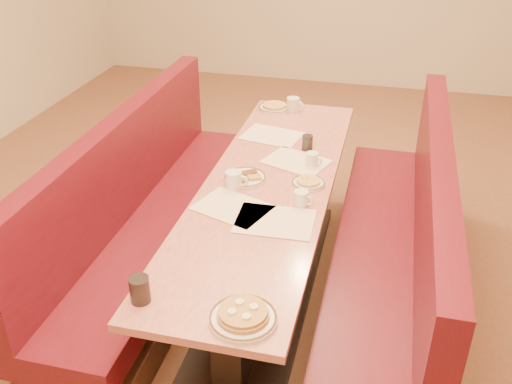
% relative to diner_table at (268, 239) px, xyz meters
% --- Properties ---
extents(ground, '(8.00, 8.00, 0.00)m').
position_rel_diner_table_xyz_m(ground, '(0.00, 0.00, -0.37)').
color(ground, '#9E6647').
rests_on(ground, ground).
extents(diner_table, '(0.70, 2.50, 0.75)m').
position_rel_diner_table_xyz_m(diner_table, '(0.00, 0.00, 0.00)').
color(diner_table, black).
rests_on(diner_table, ground).
extents(booth_left, '(0.55, 2.50, 1.05)m').
position_rel_diner_table_xyz_m(booth_left, '(-0.73, 0.00, -0.01)').
color(booth_left, '#4C3326').
rests_on(booth_left, ground).
extents(booth_right, '(0.55, 2.50, 1.05)m').
position_rel_diner_table_xyz_m(booth_right, '(0.73, 0.00, -0.01)').
color(booth_right, '#4C3326').
rests_on(booth_right, ground).
extents(placemat_near_left, '(0.44, 0.38, 0.00)m').
position_rel_diner_table_xyz_m(placemat_near_left, '(-0.12, -0.30, 0.38)').
color(placemat_near_left, '#FFECC7').
rests_on(placemat_near_left, diner_table).
extents(placemat_near_right, '(0.40, 0.30, 0.00)m').
position_rel_diner_table_xyz_m(placemat_near_right, '(0.12, -0.38, 0.38)').
color(placemat_near_right, '#FFECC7').
rests_on(placemat_near_right, diner_table).
extents(placemat_far_left, '(0.41, 0.34, 0.00)m').
position_rel_diner_table_xyz_m(placemat_far_left, '(-0.12, 0.63, 0.38)').
color(placemat_far_left, '#FFECC7').
rests_on(placemat_far_left, diner_table).
extents(placemat_far_right, '(0.43, 0.38, 0.00)m').
position_rel_diner_table_xyz_m(placemat_far_right, '(0.10, 0.30, 0.38)').
color(placemat_far_right, '#FFECC7').
rests_on(placemat_far_right, diner_table).
extents(pancake_plate, '(0.27, 0.27, 0.06)m').
position_rel_diner_table_xyz_m(pancake_plate, '(0.15, -1.10, 0.40)').
color(pancake_plate, silver).
rests_on(pancake_plate, diner_table).
extents(eggs_plate, '(0.24, 0.24, 0.05)m').
position_rel_diner_table_xyz_m(eggs_plate, '(-0.14, 0.01, 0.39)').
color(eggs_plate, silver).
rests_on(eggs_plate, diner_table).
extents(extra_plate_mid, '(0.19, 0.19, 0.04)m').
position_rel_diner_table_xyz_m(extra_plate_mid, '(0.22, 0.04, 0.39)').
color(extra_plate_mid, silver).
rests_on(extra_plate_mid, diner_table).
extents(extra_plate_far, '(0.24, 0.24, 0.05)m').
position_rel_diner_table_xyz_m(extra_plate_far, '(-0.21, 1.10, 0.39)').
color(extra_plate_far, silver).
rests_on(extra_plate_far, diner_table).
extents(coffee_mug_a, '(0.11, 0.08, 0.08)m').
position_rel_diner_table_xyz_m(coffee_mug_a, '(0.22, -0.19, 0.42)').
color(coffee_mug_a, silver).
rests_on(coffee_mug_a, diner_table).
extents(coffee_mug_b, '(0.13, 0.09, 0.10)m').
position_rel_diner_table_xyz_m(coffee_mug_b, '(-0.17, -0.09, 0.43)').
color(coffee_mug_b, silver).
rests_on(coffee_mug_b, diner_table).
extents(coffee_mug_c, '(0.10, 0.07, 0.08)m').
position_rel_diner_table_xyz_m(coffee_mug_c, '(0.20, 0.28, 0.42)').
color(coffee_mug_c, silver).
rests_on(coffee_mug_c, diner_table).
extents(coffee_mug_d, '(0.13, 0.09, 0.10)m').
position_rel_diner_table_xyz_m(coffee_mug_d, '(-0.07, 1.10, 0.43)').
color(coffee_mug_d, silver).
rests_on(coffee_mug_d, diner_table).
extents(soda_tumbler_near, '(0.08, 0.08, 0.11)m').
position_rel_diner_table_xyz_m(soda_tumbler_near, '(-0.28, -1.09, 0.43)').
color(soda_tumbler_near, black).
rests_on(soda_tumbler_near, diner_table).
extents(soda_tumbler_mid, '(0.07, 0.07, 0.09)m').
position_rel_diner_table_xyz_m(soda_tumbler_mid, '(0.14, 0.49, 0.42)').
color(soda_tumbler_mid, black).
rests_on(soda_tumbler_mid, diner_table).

